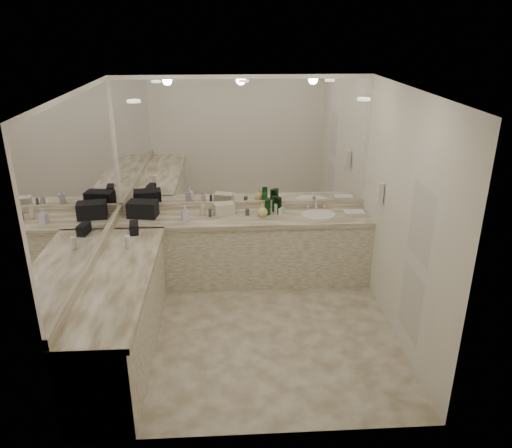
{
  "coord_description": "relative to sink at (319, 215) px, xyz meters",
  "views": [
    {
      "loc": [
        -0.2,
        -4.68,
        3.18
      ],
      "look_at": [
        0.1,
        0.4,
        1.12
      ],
      "focal_mm": 35.0,
      "sensor_mm": 36.0,
      "label": 1
    }
  ],
  "objects": [
    {
      "name": "vanity_left_base",
      "position": [
        -2.25,
        -1.5,
        -0.48
      ],
      "size": [
        0.6,
        2.4,
        0.84
      ],
      "primitive_type": "cube",
      "color": "silver",
      "rests_on": "floor"
    },
    {
      "name": "floor",
      "position": [
        -0.95,
        -1.2,
        -0.9
      ],
      "size": [
        3.2,
        3.2,
        0.0
      ],
      "primitive_type": "plane",
      "color": "beige",
      "rests_on": "ground"
    },
    {
      "name": "amenity_bottle_2",
      "position": [
        -0.5,
        -0.03,
        0.06
      ],
      "size": [
        0.04,
        0.04,
        0.1
      ],
      "primitive_type": "cylinder",
      "color": "white",
      "rests_on": "vanity_back_top"
    },
    {
      "name": "black_bag_spill",
      "position": [
        -2.25,
        -0.45,
        0.06
      ],
      "size": [
        0.13,
        0.23,
        0.12
      ],
      "primitive_type": "cube",
      "rotation": [
        0.0,
        0.0,
        0.15
      ],
      "color": "black",
      "rests_on": "vanity_left_top"
    },
    {
      "name": "soap_bottle_a",
      "position": [
        -1.48,
        0.08,
        0.1
      ],
      "size": [
        0.09,
        0.09,
        0.19
      ],
      "primitive_type": "imported",
      "rotation": [
        0.0,
        0.0,
        -0.17
      ],
      "color": "beige",
      "rests_on": "vanity_back_top"
    },
    {
      "name": "hand_towel",
      "position": [
        0.45,
        -0.02,
        0.03
      ],
      "size": [
        0.25,
        0.17,
        0.04
      ],
      "primitive_type": "cube",
      "rotation": [
        0.0,
        0.0,
        0.01
      ],
      "color": "white",
      "rests_on": "vanity_back_top"
    },
    {
      "name": "wall_right",
      "position": [
        0.65,
        -1.2,
        0.41
      ],
      "size": [
        0.02,
        3.0,
        2.6
      ],
      "primitive_type": "cube",
      "color": "white",
      "rests_on": "floor"
    },
    {
      "name": "soap_bottle_b",
      "position": [
        -1.68,
        -0.09,
        0.1
      ],
      "size": [
        0.11,
        0.11,
        0.19
      ],
      "primitive_type": "imported",
      "rotation": [
        0.0,
        0.0,
        0.3
      ],
      "color": "silver",
      "rests_on": "vanity_back_top"
    },
    {
      "name": "vanity_back_top",
      "position": [
        -0.95,
        -0.01,
        -0.03
      ],
      "size": [
        3.2,
        0.64,
        0.06
      ],
      "primitive_type": "cube",
      "color": "beige",
      "rests_on": "vanity_back_base"
    },
    {
      "name": "vanity_left_top",
      "position": [
        -2.24,
        -1.5,
        -0.03
      ],
      "size": [
        0.64,
        2.42,
        0.06
      ],
      "primitive_type": "cube",
      "color": "beige",
      "rests_on": "vanity_left_base"
    },
    {
      "name": "soap_bottle_c",
      "position": [
        -0.72,
        -0.02,
        0.09
      ],
      "size": [
        0.16,
        0.16,
        0.17
      ],
      "primitive_type": "imported",
      "rotation": [
        0.0,
        0.0,
        -0.21
      ],
      "color": "#E8C985",
      "rests_on": "vanity_back_top"
    },
    {
      "name": "mirror_left",
      "position": [
        -2.54,
        -1.2,
        0.88
      ],
      "size": [
        0.01,
        2.92,
        1.55
      ],
      "primitive_type": "cube",
      "color": "white",
      "rests_on": "wall_left"
    },
    {
      "name": "green_bottle_1",
      "position": [
        -0.65,
        0.05,
        0.11
      ],
      "size": [
        0.07,
        0.07,
        0.21
      ],
      "primitive_type": "cylinder",
      "color": "#12551D",
      "rests_on": "vanity_back_top"
    },
    {
      "name": "green_bottle_0",
      "position": [
        -0.55,
        0.15,
        0.11
      ],
      "size": [
        0.07,
        0.07,
        0.21
      ],
      "primitive_type": "cylinder",
      "color": "#12551D",
      "rests_on": "vanity_back_top"
    },
    {
      "name": "backsplash_left",
      "position": [
        -2.53,
        -1.2,
        0.05
      ],
      "size": [
        0.04,
        3.0,
        0.1
      ],
      "primitive_type": "cube",
      "color": "beige",
      "rests_on": "vanity_left_top"
    },
    {
      "name": "faucet",
      "position": [
        0.0,
        0.21,
        0.07
      ],
      "size": [
        0.24,
        0.16,
        0.14
      ],
      "primitive_type": "cube",
      "color": "silver",
      "rests_on": "vanity_back_top"
    },
    {
      "name": "black_toiletry_bag",
      "position": [
        -2.22,
        0.07,
        0.11
      ],
      "size": [
        0.39,
        0.28,
        0.2
      ],
      "primitive_type": "cube",
      "rotation": [
        0.0,
        0.0,
        -0.15
      ],
      "color": "black",
      "rests_on": "vanity_back_top"
    },
    {
      "name": "amenity_bottle_0",
      "position": [
        -0.46,
        0.06,
        0.05
      ],
      "size": [
        0.06,
        0.06,
        0.08
      ],
      "primitive_type": "cylinder",
      "color": "silver",
      "rests_on": "vanity_back_top"
    },
    {
      "name": "vanity_back_base",
      "position": [
        -0.95,
        0.0,
        -0.48
      ],
      "size": [
        3.2,
        0.6,
        0.84
      ],
      "primitive_type": "cube",
      "color": "silver",
      "rests_on": "floor"
    },
    {
      "name": "mirror_back",
      "position": [
        -0.95,
        0.29,
        0.88
      ],
      "size": [
        3.12,
        0.01,
        1.55
      ],
      "primitive_type": "cube",
      "color": "white",
      "rests_on": "wall_back"
    },
    {
      "name": "amenity_bottle_4",
      "position": [
        -1.38,
        0.01,
        0.06
      ],
      "size": [
        0.04,
        0.04,
        0.11
      ],
      "primitive_type": "cylinder",
      "color": "#3F3F4C",
      "rests_on": "vanity_back_top"
    },
    {
      "name": "amenity_bottle_5",
      "position": [
        -2.1,
        0.08,
        0.04
      ],
      "size": [
        0.06,
        0.06,
        0.08
      ],
      "primitive_type": "cylinder",
      "color": "#F2D84C",
      "rests_on": "vanity_back_top"
    },
    {
      "name": "wall_phone",
      "position": [
        0.61,
        -0.5,
        0.46
      ],
      "size": [
        0.06,
        0.1,
        0.24
      ],
      "primitive_type": "cube",
      "color": "white",
      "rests_on": "wall_right"
    },
    {
      "name": "green_bottle_3",
      "position": [
        -0.52,
        0.13,
        0.11
      ],
      "size": [
        0.07,
        0.07,
        0.21
      ],
      "primitive_type": "cylinder",
      "color": "#12551D",
      "rests_on": "vanity_back_top"
    },
    {
      "name": "ceiling",
      "position": [
        -0.95,
        -1.2,
        1.71
      ],
      "size": [
        3.2,
        3.2,
        0.0
      ],
      "primitive_type": "plane",
      "color": "white",
      "rests_on": "floor"
    },
    {
      "name": "backsplash_back",
      "position": [
        -0.95,
        0.28,
        0.05
      ],
      "size": [
        3.2,
        0.04,
        0.1
      ],
      "primitive_type": "cube",
      "color": "beige",
      "rests_on": "vanity_back_top"
    },
    {
      "name": "green_bottle_2",
      "position": [
        -0.5,
        0.1,
        0.11
      ],
      "size": [
        0.07,
        0.07,
        0.21
      ],
      "primitive_type": "cylinder",
      "color": "#12551D",
      "rests_on": "vanity_back_top"
    },
    {
      "name": "amenity_bottle_1",
      "position": [
        -0.91,
        0.04,
        0.05
      ],
      "size": [
        0.05,
        0.05,
        0.08
      ],
      "primitive_type": "cylinder",
      "color": "#3F3F4C",
      "rests_on": "vanity_back_top"
    },
    {
      "name": "sink",
      "position": [
        0.0,
        0.0,
        0.0
      ],
      "size": [
        0.44,
        0.44,
        0.03
      ],
      "primitive_type": "cylinder",
      "color": "white",
      "rests_on": "vanity_back_top"
    },
    {
      "name": "lotion_left",
      "position": [
        -2.25,
        -0.86,
        0.07
      ],
      "size": [
        0.06,
        0.06,
        0.13
      ],
      "primitive_type": "cylinder",
      "color": "white",
      "rests_on": "vanity_left_top"
    },
    {
      "name": "cream_cosmetic_case",
      "position": [
        -1.21,
        0.09,
        0.08
      ],
      "size": [
        0.28,
        0.22,
        0.14
      ],
      "primitive_type": "cube",
      "rotation": [
        0.0,
        0.0,
        0.27
      ],
      "color": "beige",
      "rests_on": "vanity_back_top"
    },
    {
      "name": "wall_back",
      "position": [
        -0.95,
        0.3,
        0.41
      ],
      "size": [
        3.2,
        0.02,
        2.6
      ],
      "primitive_type": "cube",
      "color": "white",
      "rests_on": "floor"
    },
    {
      "name": "wall_left",
      "position": [
        -2.55,
        -1.2,
        0.41
      ],
      "size": [
        0.02,
        3.0,
        2.6
      ],
      "primitive_type": "cube",
      "color": "white",
      "rests_on": "floor"
    },
    {
      "name": "amenity_bottle_3",
      "position": [
        -0.54,
        0.09,
        0.07
      ],
      "size": [
        0.05,
        0.05,
        0.12
      ],
      "primitive_type": "cylinder",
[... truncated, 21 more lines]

